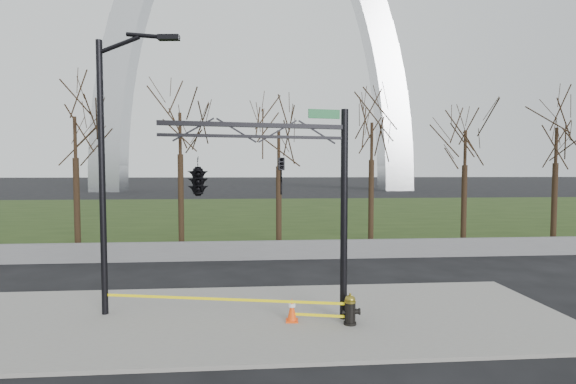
{
  "coord_description": "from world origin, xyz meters",
  "views": [
    {
      "loc": [
        0.03,
        -11.73,
        4.3
      ],
      "look_at": [
        1.1,
        2.0,
        3.58
      ],
      "focal_mm": 25.69,
      "sensor_mm": 36.0,
      "label": 1
    }
  ],
  "objects": [
    {
      "name": "traffic_signal_mast",
      "position": [
        -0.71,
        -0.86,
        4.15
      ],
      "size": [
        5.05,
        2.53,
        6.0
      ],
      "rotation": [
        0.0,
        0.0,
        0.15
      ],
      "color": "black",
      "rests_on": "ground"
    },
    {
      "name": "sidewalk",
      "position": [
        0.0,
        0.0,
        0.05
      ],
      "size": [
        18.0,
        6.0,
        0.1
      ],
      "primitive_type": "cube",
      "color": "gray",
      "rests_on": "ground"
    },
    {
      "name": "street_light",
      "position": [
        -4.17,
        0.5,
        4.69
      ],
      "size": [
        2.39,
        0.44,
        8.21
      ],
      "rotation": [
        0.0,
        0.0,
        -0.11
      ],
      "color": "black",
      "rests_on": "ground"
    },
    {
      "name": "ground",
      "position": [
        0.0,
        0.0,
        0.0
      ],
      "size": [
        500.0,
        500.0,
        0.0
      ],
      "primitive_type": "plane",
      "color": "black",
      "rests_on": "ground"
    },
    {
      "name": "fire_hydrant",
      "position": [
        2.59,
        -0.85,
        0.5
      ],
      "size": [
        0.53,
        0.35,
        0.86
      ],
      "rotation": [
        0.0,
        0.0,
        -0.11
      ],
      "color": "black",
      "rests_on": "sidewalk"
    },
    {
      "name": "caution_tape",
      "position": [
        -0.41,
        -0.26,
        0.6
      ],
      "size": [
        6.98,
        1.38,
        0.44
      ],
      "color": "yellow",
      "rests_on": "ground"
    },
    {
      "name": "gateway_arch",
      "position": [
        0.0,
        75.0,
        32.5
      ],
      "size": [
        66.0,
        6.0,
        65.0
      ],
      "primitive_type": null,
      "color": "silver",
      "rests_on": "ground"
    },
    {
      "name": "grass_strip",
      "position": [
        0.0,
        30.0,
        0.03
      ],
      "size": [
        120.0,
        40.0,
        0.06
      ],
      "primitive_type": "cube",
      "color": "#1F3112",
      "rests_on": "ground"
    },
    {
      "name": "tree_row",
      "position": [
        4.12,
        12.0,
        4.05
      ],
      "size": [
        54.24,
        4.0,
        8.1
      ],
      "color": "black",
      "rests_on": "ground"
    },
    {
      "name": "guardrail",
      "position": [
        0.0,
        8.0,
        0.45
      ],
      "size": [
        60.0,
        0.3,
        0.9
      ],
      "primitive_type": "cube",
      "color": "#59595B",
      "rests_on": "ground"
    },
    {
      "name": "traffic_cone",
      "position": [
        1.01,
        -0.5,
        0.43
      ],
      "size": [
        0.36,
        0.36,
        0.65
      ],
      "rotation": [
        0.0,
        0.0,
        -0.08
      ],
      "color": "#FF480D",
      "rests_on": "sidewalk"
    }
  ]
}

